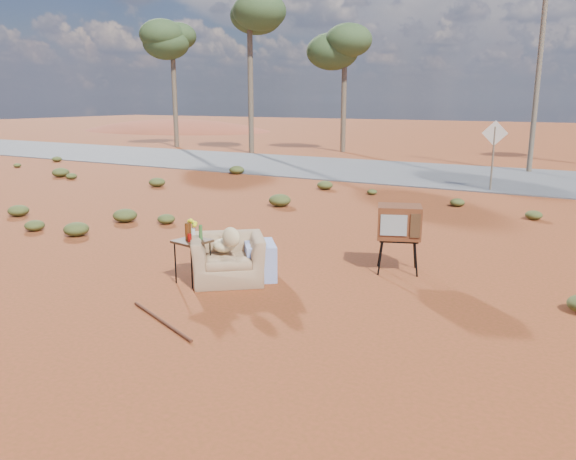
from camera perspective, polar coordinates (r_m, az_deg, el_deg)
The scene contains 13 objects.
ground at distance 8.34m, azimuth -5.44°, elevation -6.78°, with size 140.00×140.00×0.00m, color maroon.
highway at distance 22.07m, azimuth 17.34°, elevation 5.26°, with size 140.00×7.00×0.04m, color #565659.
dirt_mound at distance 53.22m, azimuth -11.36°, elevation 9.89°, with size 26.00×18.00×2.00m, color #963C24.
armchair at distance 8.95m, azimuth -5.54°, elevation -2.28°, with size 1.43×1.48×0.99m.
tv_unit at distance 9.45m, azimuth 11.22°, elevation 0.71°, with size 0.85×0.76×1.13m.
side_table at distance 8.89m, azimuth -9.72°, elevation -0.80°, with size 0.56×0.56×0.98m.
rusty_bar at distance 7.59m, azimuth -12.75°, elevation -8.96°, with size 0.04×0.04×1.62m, color #512215.
road_sign at distance 18.71m, azimuth 20.20°, elevation 8.30°, with size 0.78×0.06×2.19m.
eucalyptus_far_left at distance 34.84m, azimuth -11.68°, elevation 18.05°, with size 3.20×3.20×7.10m.
eucalyptus_left at distance 30.58m, azimuth -3.93°, elevation 20.84°, with size 3.20×3.20×8.10m.
eucalyptus_near_left at distance 31.16m, azimuth 5.80°, elevation 17.94°, with size 3.20×3.20×6.60m.
utility_pole_center at distance 24.09m, azimuth 24.17°, elevation 15.20°, with size 1.40×0.20×8.00m.
scrub_patch at distance 12.37m, azimuth 3.02°, elevation 0.57°, with size 17.49×8.07×0.33m.
Camera 1 is at (4.50, -6.42, 2.84)m, focal length 35.00 mm.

